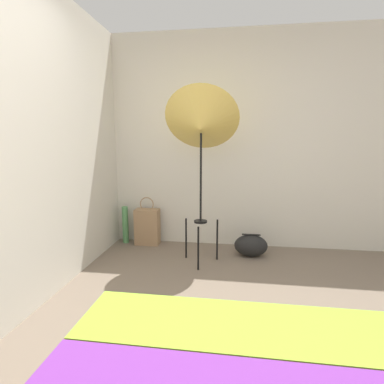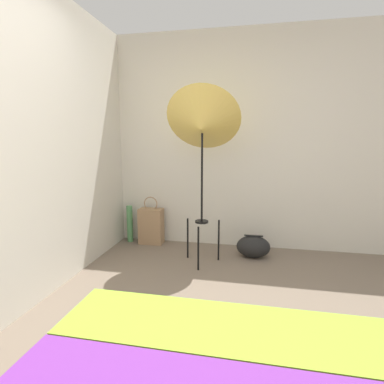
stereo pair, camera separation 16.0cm
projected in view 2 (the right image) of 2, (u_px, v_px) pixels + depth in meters
The scene contains 6 objects.
wall_back at pixel (229, 142), 3.64m from camera, with size 8.00×0.05×2.60m.
wall_side_left at pixel (55, 142), 2.63m from camera, with size 0.05×8.00×2.60m.
photo_umbrella at pixel (202, 125), 3.03m from camera, with size 0.78×0.63×1.85m.
tote_bag at pixel (151, 226), 3.86m from camera, with size 0.30×0.17×0.61m.
duffel_bag at pixel (253, 247), 3.40m from camera, with size 0.38×0.25×0.26m.
paper_roll at pixel (130, 224), 3.93m from camera, with size 0.08×0.08×0.48m.
Camera 2 is at (0.27, -1.38, 1.31)m, focal length 28.00 mm.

